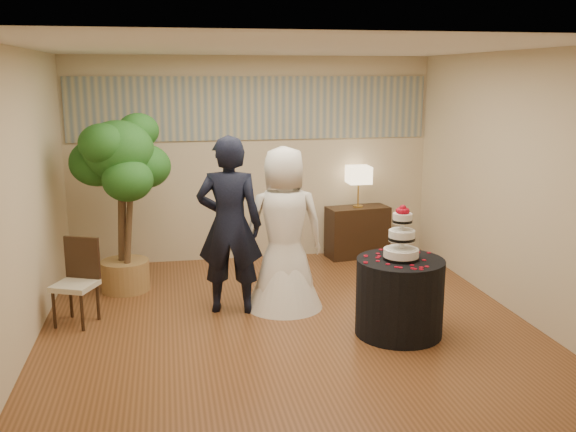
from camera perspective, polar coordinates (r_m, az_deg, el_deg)
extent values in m
cube|color=brown|center=(6.85, -0.20, -9.36)|extent=(5.00, 5.00, 0.00)
cube|color=white|center=(6.37, -0.22, 14.74)|extent=(5.00, 5.00, 0.00)
cube|color=beige|center=(8.90, -3.18, 5.04)|extent=(5.00, 0.06, 2.80)
cube|color=beige|center=(4.09, 6.26, -3.86)|extent=(5.00, 0.06, 2.80)
cube|color=beige|center=(6.49, -22.45, 1.34)|extent=(0.06, 5.00, 2.80)
cube|color=beige|center=(7.34, 19.38, 2.77)|extent=(0.06, 5.00, 2.80)
cube|color=gray|center=(8.82, -3.22, 9.53)|extent=(4.90, 0.02, 0.85)
imported|color=black|center=(6.90, -5.22, -0.82)|extent=(0.79, 0.60, 1.93)
imported|color=white|center=(7.01, -0.35, -1.09)|extent=(0.90, 0.87, 1.81)
cylinder|color=black|center=(6.51, 9.87, -7.09)|extent=(1.10, 1.10, 0.77)
cube|color=black|center=(9.17, 6.18, -1.40)|extent=(0.91, 0.50, 0.72)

